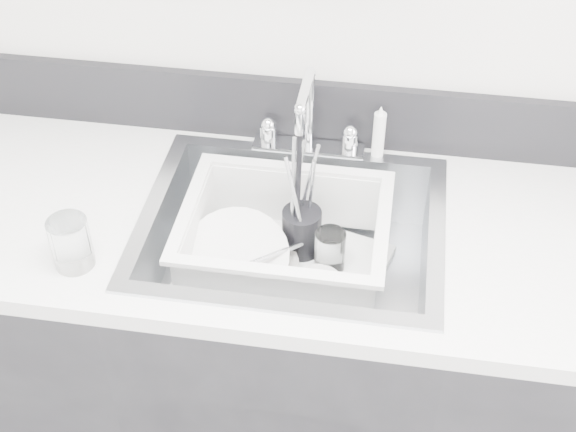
# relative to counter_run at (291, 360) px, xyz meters

# --- Properties ---
(room_shell) EXTENTS (3.50, 3.00, 2.60)m
(room_shell) POSITION_rel_counter_run_xyz_m (0.00, -0.80, 1.22)
(room_shell) COLOR silver
(room_shell) RESTS_ON ground
(counter_run) EXTENTS (3.20, 0.62, 0.92)m
(counter_run) POSITION_rel_counter_run_xyz_m (0.00, 0.00, 0.00)
(counter_run) COLOR black
(counter_run) RESTS_ON ground
(backsplash) EXTENTS (3.20, 0.02, 0.16)m
(backsplash) POSITION_rel_counter_run_xyz_m (0.00, 0.30, 0.54)
(backsplash) COLOR black
(backsplash) RESTS_ON counter_run
(sink) EXTENTS (0.64, 0.52, 0.20)m
(sink) POSITION_rel_counter_run_xyz_m (0.00, 0.00, 0.37)
(sink) COLOR silver
(sink) RESTS_ON counter_run
(faucet) EXTENTS (0.26, 0.18, 0.23)m
(faucet) POSITION_rel_counter_run_xyz_m (0.00, 0.25, 0.52)
(faucet) COLOR silver
(faucet) RESTS_ON counter_run
(side_sprayer) EXTENTS (0.03, 0.03, 0.14)m
(side_sprayer) POSITION_rel_counter_run_xyz_m (0.16, 0.25, 0.53)
(side_sprayer) COLOR white
(side_sprayer) RESTS_ON counter_run
(wash_tub) EXTENTS (0.53, 0.47, 0.17)m
(wash_tub) POSITION_rel_counter_run_xyz_m (-0.02, 0.02, 0.38)
(wash_tub) COLOR white
(wash_tub) RESTS_ON sink
(plate_stack) EXTENTS (0.28, 0.27, 0.11)m
(plate_stack) POSITION_rel_counter_run_xyz_m (-0.11, -0.02, 0.34)
(plate_stack) COLOR white
(plate_stack) RESTS_ON wash_tub
(utensil_cup) EXTENTS (0.09, 0.09, 0.30)m
(utensil_cup) POSITION_rel_counter_run_xyz_m (0.01, 0.08, 0.37)
(utensil_cup) COLOR black
(utensil_cup) RESTS_ON wash_tub
(ladle) EXTENTS (0.26, 0.24, 0.08)m
(ladle) POSITION_rel_counter_run_xyz_m (-0.07, 0.02, 0.34)
(ladle) COLOR silver
(ladle) RESTS_ON wash_tub
(tumbler_in_tub) EXTENTS (0.08, 0.08, 0.10)m
(tumbler_in_tub) POSITION_rel_counter_run_xyz_m (0.08, 0.04, 0.36)
(tumbler_in_tub) COLOR white
(tumbler_in_tub) RESTS_ON wash_tub
(tumbler_counter) EXTENTS (0.09, 0.09, 0.11)m
(tumbler_counter) POSITION_rel_counter_run_xyz_m (-0.41, -0.19, 0.51)
(tumbler_counter) COLOR white
(tumbler_counter) RESTS_ON counter_run
(bowl_small) EXTENTS (0.12, 0.12, 0.03)m
(bowl_small) POSITION_rel_counter_run_xyz_m (0.06, -0.05, 0.32)
(bowl_small) COLOR white
(bowl_small) RESTS_ON wash_tub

